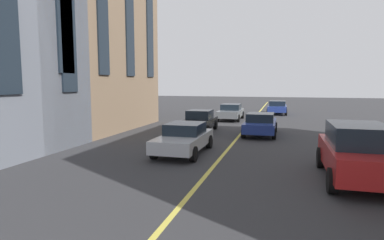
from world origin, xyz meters
The scene contains 7 objects.
lane_centre_line centered at (20.00, 0.00, 0.00)m, with size 80.00×0.16×0.01m.
car_blue_near centered at (38.57, -1.94, 0.70)m, with size 4.40×1.95×1.37m.
car_red_oncoming centered at (15.41, -4.90, 0.97)m, with size 4.70×2.14×1.88m.
car_blue_parked_a centered at (24.21, -1.20, 0.70)m, with size 4.40×1.95×1.37m.
car_silver_far centered at (17.98, 1.80, 0.70)m, with size 4.40×1.95×1.37m.
car_grey_mid centered at (31.96, 1.85, 0.70)m, with size 4.40×1.95×1.37m.
car_black_parked_b centered at (24.72, 2.82, 0.70)m, with size 3.90×1.89×1.40m.
Camera 1 is at (3.88, -2.52, 3.21)m, focal length 30.56 mm.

